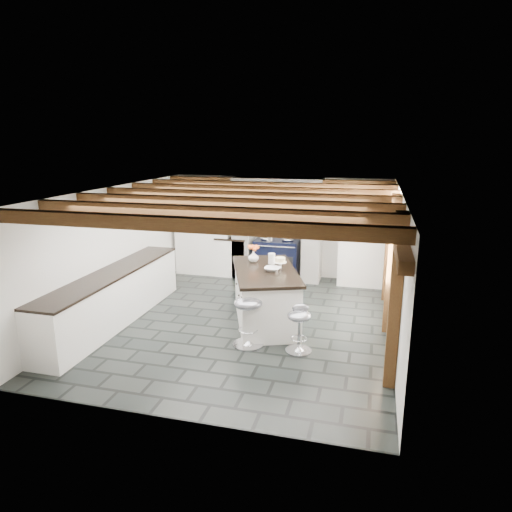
% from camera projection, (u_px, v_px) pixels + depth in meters
% --- Properties ---
extents(ground, '(6.00, 6.00, 0.00)m').
position_uv_depth(ground, '(245.00, 321.00, 8.07)').
color(ground, black).
rests_on(ground, ground).
extents(room_shell, '(6.00, 6.03, 6.00)m').
position_uv_depth(room_shell, '(235.00, 243.00, 9.28)').
color(room_shell, silver).
rests_on(room_shell, ground).
extents(range_cooker, '(1.00, 0.63, 0.99)m').
position_uv_depth(range_cooker, '(277.00, 258.00, 10.46)').
color(range_cooker, black).
rests_on(range_cooker, ground).
extents(kitchen_island, '(1.63, 2.18, 1.29)m').
position_uv_depth(kitchen_island, '(265.00, 295.00, 7.91)').
color(kitchen_island, white).
rests_on(kitchen_island, ground).
extents(bar_stool_near, '(0.44, 0.44, 0.74)m').
position_uv_depth(bar_stool_near, '(299.00, 323.00, 6.81)').
color(bar_stool_near, silver).
rests_on(bar_stool_near, ground).
extents(bar_stool_far, '(0.56, 0.56, 0.90)m').
position_uv_depth(bar_stool_far, '(249.00, 312.00, 6.99)').
color(bar_stool_far, silver).
rests_on(bar_stool_far, ground).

